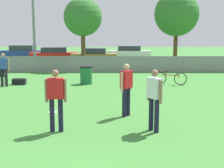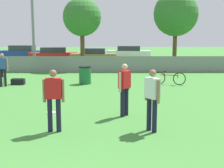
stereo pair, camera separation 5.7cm
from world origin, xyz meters
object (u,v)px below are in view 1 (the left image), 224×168
Objects in this scene: light_pole at (32,2)px; parked_car_white at (129,52)px; player_thrower_red at (125,86)px; parked_car_red at (53,54)px; tree_near_pole at (82,17)px; folding_chair_sideline at (0,75)px; bicycle_sideline at (169,78)px; parked_car_blue at (22,52)px; parked_car_tan at (93,56)px; player_receiver_white at (153,96)px; frisbee_disc at (52,112)px; gear_bag_sideline at (18,82)px; spectator_in_blue at (2,68)px; trash_bin at (85,75)px; tree_far_right at (175,14)px; player_defender_red at (55,96)px.

parked_car_white is at bearing 53.92° from light_pole.
parked_car_red is at bearing 52.92° from player_thrower_red.
tree_near_pole reaches higher than folding_chair_sideline.
parked_car_red is (-8.48, 13.59, 0.34)m from bicycle_sideline.
parked_car_tan is at bearing -25.57° from parked_car_blue.
player_receiver_white is at bearing -80.72° from parked_car_tan.
light_pole is 1.79× the size of parked_car_white.
parked_car_tan reaches higher than frisbee_disc.
player_thrower_red is at bearing -9.93° from frisbee_disc.
gear_bag_sideline is at bearing -103.16° from parked_car_tan.
parked_car_white is at bearing -116.59° from spectator_in_blue.
trash_bin is 0.20× the size of parked_car_blue.
parked_car_tan is at bearing 127.89° from bicycle_sideline.
light_pole is 1.76× the size of parked_car_blue.
parked_car_blue is at bearing 143.94° from bicycle_sideline.
parked_car_tan is at bearing 75.30° from gear_bag_sideline.
tree_far_right is 3.47× the size of player_receiver_white.
parked_car_red is at bearing 139.22° from bicycle_sideline.
tree_far_right reaches higher than parked_car_tan.
tree_far_right is 3.47× the size of player_thrower_red.
frisbee_disc is 19.74m from parked_car_red.
tree_near_pole is 3.11× the size of player_receiver_white.
bicycle_sideline is at bearing -3.12° from trash_bin.
frisbee_disc is (0.15, -13.11, -3.78)m from tree_near_pole.
gear_bag_sideline is (-7.84, 0.03, -0.19)m from bicycle_sideline.
folding_chair_sideline is (-0.34, 0.51, -0.43)m from spectator_in_blue.
tree_far_right is 19.60× the size of frisbee_disc.
tree_near_pole is 13.64m from frisbee_disc.
tree_far_right is at bearing -32.50° from parked_car_red.
player_receiver_white reaches higher than parked_car_red.
player_thrower_red reaches higher than parked_car_blue.
trash_bin is 17.00m from parked_car_white.
parked_car_blue is at bearing -84.41° from folding_chair_sideline.
parked_car_blue is 1.00× the size of parked_car_red.
parked_car_red is (-0.64, 13.56, 0.53)m from gear_bag_sideline.
player_receiver_white is 1.79× the size of trash_bin.
parked_car_blue is at bearing 151.01° from tree_far_right.
parked_car_tan is at bearing -25.46° from parked_car_red.
folding_chair_sideline is 1.38× the size of gear_bag_sideline.
tree_near_pole is 1.12× the size of parked_car_blue.
player_defender_red and player_receiver_white have the same top height.
trash_bin is at bearing 3.38° from gear_bag_sideline.
tree_far_right is 16.49m from frisbee_disc.
spectator_in_blue is (-6.51, 7.27, -0.02)m from player_receiver_white.
frisbee_disc is 0.06× the size of parked_car_white.
trash_bin is (-2.48, 8.08, -0.50)m from player_receiver_white.
player_defender_red is at bearing -121.75° from player_receiver_white.
trash_bin is 1.41× the size of gear_bag_sideline.
parked_car_white is at bearing 5.62° from parked_car_blue.
parked_car_tan is at bearing 91.20° from trash_bin.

